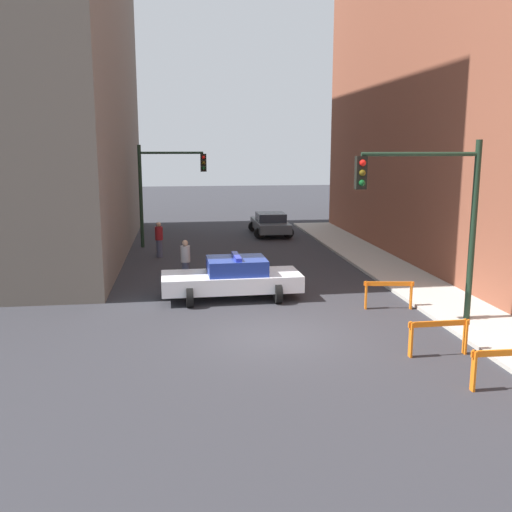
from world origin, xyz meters
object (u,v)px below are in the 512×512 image
Objects in this scene: barrier_mid at (439,332)px; parked_car_near at (270,223)px; traffic_light_far at (162,181)px; police_car at (233,278)px; barrier_back at (389,290)px; barrier_front at (506,362)px; traffic_light_near at (436,204)px; pedestrian_corner at (159,239)px; pedestrian_crossing at (186,261)px.

parked_car_near is at bearing 92.99° from barrier_mid.
traffic_light_far is 11.25m from police_car.
barrier_mid is 1.01× the size of barrier_back.
barrier_front is (1.57, -22.06, -0.06)m from parked_car_near.
traffic_light_near reaches higher than barrier_front.
police_car reaches higher than barrier_front.
pedestrian_corner is (-6.24, -6.05, 0.19)m from parked_car_near.
traffic_light_far is 3.13× the size of pedestrian_corner.
barrier_front and barrier_back have the same top height.
parked_car_near is 2.59× the size of pedestrian_corner.
police_car is 9.64m from barrier_front.
traffic_light_near reaches higher than parked_car_near.
traffic_light_near is 3.25× the size of barrier_front.
pedestrian_corner is (-8.18, 11.43, -2.67)m from traffic_light_near.
police_car is at bearing -76.38° from traffic_light_far.
traffic_light_near reaches higher than police_car.
traffic_light_near is at bearing 70.09° from barrier_mid.
police_car is 5.20m from barrier_back.
parked_car_near is at bearing 96.32° from traffic_light_near.
pedestrian_corner is at bearing 125.58° from traffic_light_near.
barrier_front is at bearing -75.85° from barrier_mid.
pedestrian_crossing reaches higher than police_car.
traffic_light_far is at bearing 12.15° from police_car.
traffic_light_near reaches higher than pedestrian_corner.
traffic_light_far is at bearing 120.48° from barrier_back.
parked_car_near reaches higher than barrier_back.
barrier_mid is at bearing -66.87° from traffic_light_far.
barrier_back is at bearing -85.20° from parked_car_near.
traffic_light_near is at bearing -69.09° from barrier_back.
police_car reaches higher than barrier_mid.
barrier_front is (-0.37, -4.58, -2.91)m from traffic_light_near.
pedestrian_crossing is at bearing 139.11° from traffic_light_near.
traffic_light_near is 14.31m from pedestrian_corner.
traffic_light_far is 18.38m from barrier_mid.
barrier_back is (0.26, 4.14, 0.00)m from barrier_mid.
parked_car_near is 15.87m from barrier_back.
pedestrian_corner is 15.70m from barrier_mid.
barrier_mid is at bearing -144.60° from police_car.
parked_car_near is 12.48m from pedestrian_crossing.
police_car is at bearing -96.81° from pedestrian_crossing.
police_car is at bearing 126.87° from barrier_mid.
traffic_light_near reaches higher than pedestrian_crossing.
traffic_light_near is at bearing -60.56° from traffic_light_far.
traffic_light_far is 14.85m from barrier_back.
police_car is at bearing 158.03° from barrier_back.
parked_car_near is 2.59× the size of pedestrian_crossing.
police_car is 14.31m from parked_car_near.
police_car is at bearing -104.15° from parked_car_near.
barrier_mid is (1.04, -19.95, -0.06)m from parked_car_near.
pedestrian_corner is at bearing 63.12° from pedestrian_crossing.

